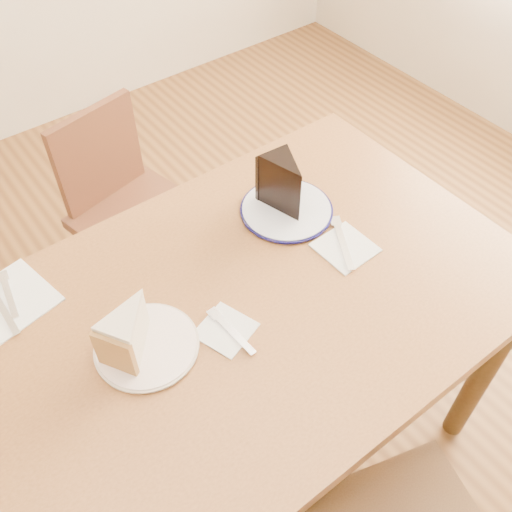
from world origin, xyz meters
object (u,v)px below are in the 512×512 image
at_px(chair_far, 130,208).
at_px(plate_cream, 147,346).
at_px(chocolate_cake, 286,188).
at_px(plate_navy, 286,210).
at_px(table, 252,322).
at_px(carrot_cake, 132,329).

relative_size(chair_far, plate_cream, 3.72).
bearing_deg(chocolate_cake, chair_far, -69.82).
distance_m(plate_cream, plate_navy, 0.49).
distance_m(table, plate_navy, 0.29).
height_order(table, chocolate_cake, chocolate_cake).
bearing_deg(table, plate_cream, 175.15).
bearing_deg(chair_far, chocolate_cake, 93.85).
height_order(plate_navy, carrot_cake, carrot_cake).
distance_m(plate_navy, chocolate_cake, 0.07).
xyz_separation_m(plate_navy, chocolate_cake, (-0.00, 0.00, 0.07)).
height_order(chair_far, carrot_cake, carrot_cake).
height_order(carrot_cake, chocolate_cake, chocolate_cake).
bearing_deg(table, chocolate_cake, 36.21).
bearing_deg(chair_far, table, 73.67).
distance_m(table, chair_far, 0.79).
xyz_separation_m(chair_far, carrot_cake, (-0.31, -0.71, 0.40)).
relative_size(table, carrot_cake, 10.55).
bearing_deg(chocolate_cake, plate_cream, 20.80).
bearing_deg(chocolate_cake, table, 40.16).
distance_m(table, chocolate_cake, 0.33).
height_order(table, plate_navy, plate_navy).
relative_size(plate_navy, carrot_cake, 1.91).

